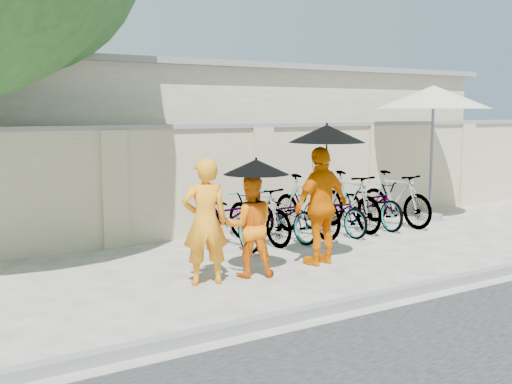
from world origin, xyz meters
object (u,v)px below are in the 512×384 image
monk_left (205,222)px  patio_umbrella (433,99)px  monk_right (321,206)px  monk_center (250,226)px

monk_left → patio_umbrella: patio_umbrella is taller
monk_left → monk_right: bearing=-162.0°
monk_right → patio_umbrella: size_ratio=0.63×
monk_left → patio_umbrella: (6.52, 1.94, 1.72)m
monk_left → patio_umbrella: size_ratio=0.60×
monk_right → patio_umbrella: bearing=-164.8°
monk_left → monk_right: (2.03, 0.06, 0.04)m
monk_center → monk_right: size_ratio=0.80×
monk_left → monk_center: (0.73, 0.03, -0.13)m
monk_center → patio_umbrella: bearing=-137.9°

